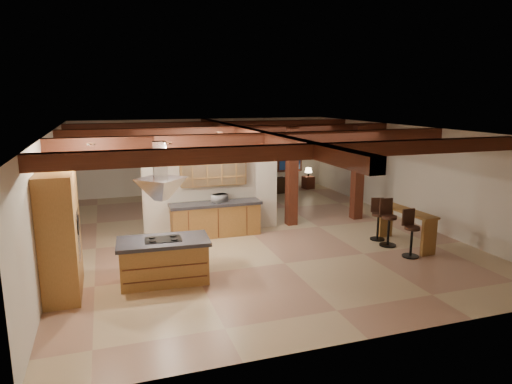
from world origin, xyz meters
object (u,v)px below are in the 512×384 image
(kitchen_island, at_px, (164,260))
(bar_counter, at_px, (406,222))
(sofa, at_px, (263,185))
(dining_table, at_px, (239,198))

(kitchen_island, distance_m, bar_counter, 6.18)
(sofa, distance_m, bar_counter, 7.37)
(kitchen_island, distance_m, dining_table, 6.57)
(sofa, bearing_deg, dining_table, 43.60)
(sofa, relative_size, bar_counter, 1.21)
(dining_table, relative_size, bar_counter, 0.99)
(kitchen_island, height_order, bar_counter, bar_counter)
(kitchen_island, xyz_separation_m, sofa, (4.82, 7.64, -0.14))
(dining_table, bearing_deg, sofa, 34.85)
(kitchen_island, relative_size, sofa, 0.86)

